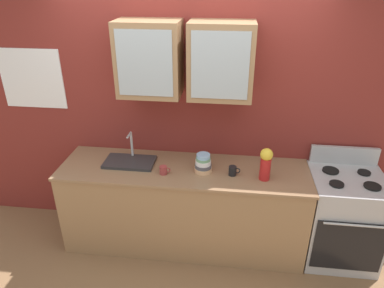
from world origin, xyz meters
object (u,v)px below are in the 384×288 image
at_px(cup_near_sink, 164,170).
at_px(sink_faucet, 130,161).
at_px(stove_range, 341,218).
at_px(bowl_stack, 203,164).
at_px(vase, 266,163).
at_px(cup_near_bowls, 233,171).

bearing_deg(cup_near_sink, sink_faucet, 157.04).
bearing_deg(stove_range, bowl_stack, -178.90).
xyz_separation_m(sink_faucet, cup_near_sink, (0.37, -0.16, 0.02)).
bearing_deg(sink_faucet, cup_near_sink, -22.96).
bearing_deg(stove_range, vase, -173.04).
distance_m(cup_near_sink, cup_near_bowls, 0.65).
relative_size(stove_range, bowl_stack, 5.95).
height_order(vase, cup_near_sink, vase).
height_order(sink_faucet, cup_near_bowls, sink_faucet).
relative_size(stove_range, cup_near_bowls, 9.91).
height_order(stove_range, vase, vase).
distance_m(stove_range, sink_faucet, 2.14).
bearing_deg(cup_near_sink, cup_near_bowls, 5.16).
xyz_separation_m(vase, cup_near_sink, (-0.93, -0.02, -0.13)).
distance_m(sink_faucet, vase, 1.32).
xyz_separation_m(bowl_stack, vase, (0.57, -0.07, 0.09)).
bearing_deg(cup_near_sink, vase, 1.45).
relative_size(vase, cup_near_bowls, 2.86).
height_order(stove_range, sink_faucet, sink_faucet).
relative_size(bowl_stack, cup_near_sink, 1.73).
bearing_deg(vase, cup_near_sink, -178.55).
bearing_deg(vase, stove_range, 6.96).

